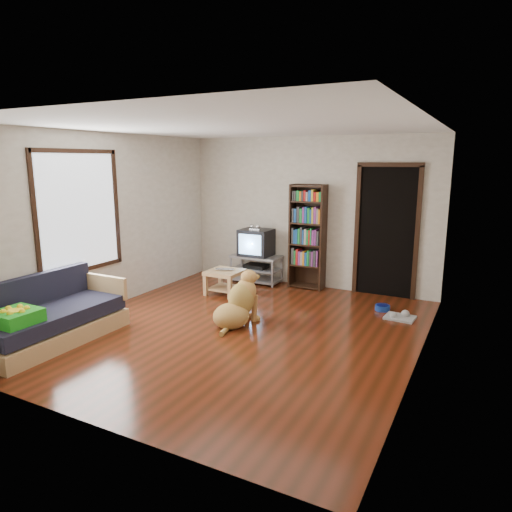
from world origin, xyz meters
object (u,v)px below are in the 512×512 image
at_px(dog, 238,305).
at_px(tv_stand, 256,268).
at_px(grey_rag, 400,317).
at_px(bookshelf, 308,231).
at_px(dog_bowl, 382,308).
at_px(coffee_table, 225,277).
at_px(laptop, 224,270).
at_px(sofa, 51,320).
at_px(crt_tv, 257,242).
at_px(green_cushion, 16,317).

bearing_deg(dog, tv_stand, 111.02).
bearing_deg(grey_rag, bookshelf, 152.73).
bearing_deg(dog_bowl, tv_stand, 166.78).
xyz_separation_m(grey_rag, bookshelf, (-1.77, 0.91, 0.99)).
bearing_deg(coffee_table, grey_rag, 1.74).
height_order(dog_bowl, dog, dog).
distance_m(laptop, bookshelf, 1.60).
bearing_deg(tv_stand, laptop, -97.45).
bearing_deg(coffee_table, sofa, -107.35).
distance_m(sofa, dog, 2.36).
distance_m(dog_bowl, crt_tv, 2.59).
relative_size(dog_bowl, tv_stand, 0.24).
distance_m(grey_rag, sofa, 4.65).
distance_m(bookshelf, dog, 2.28).
distance_m(tv_stand, dog, 2.21).
xyz_separation_m(tv_stand, dog, (0.79, -2.06, 0.01)).
xyz_separation_m(green_cushion, grey_rag, (3.57, 3.35, -0.48)).
distance_m(grey_rag, bookshelf, 2.22).
bearing_deg(tv_stand, grey_rag, -16.75).
bearing_deg(sofa, bookshelf, 62.68).
relative_size(green_cushion, tv_stand, 0.50).
bearing_deg(dog_bowl, crt_tv, 166.29).
bearing_deg(laptop, coffee_table, 71.25).
bearing_deg(grey_rag, dog, -147.19).
distance_m(crt_tv, dog, 2.28).
height_order(laptop, bookshelf, bookshelf).
height_order(grey_rag, bookshelf, bookshelf).
bearing_deg(crt_tv, sofa, -104.93).
bearing_deg(grey_rag, green_cushion, -136.83).
bearing_deg(coffee_table, laptop, -90.00).
relative_size(green_cushion, sofa, 0.25).
relative_size(dog_bowl, dog, 0.24).
height_order(green_cushion, coffee_table, green_cushion).
bearing_deg(dog, green_cushion, -127.94).
height_order(green_cushion, laptop, green_cushion).
height_order(tv_stand, crt_tv, crt_tv).
relative_size(laptop, tv_stand, 0.34).
height_order(crt_tv, dog, crt_tv).
distance_m(bookshelf, sofa, 4.26).
bearing_deg(coffee_table, dog_bowl, 7.54).
xyz_separation_m(grey_rag, dog, (-1.93, -1.24, 0.26)).
relative_size(bookshelf, dog, 1.95).
relative_size(dog_bowl, crt_tv, 0.38).
relative_size(tv_stand, coffee_table, 1.64).
bearing_deg(sofa, green_cushion, -76.99).
bearing_deg(bookshelf, coffee_table, -137.05).
distance_m(dog_bowl, tv_stand, 2.50).
xyz_separation_m(green_cushion, coffee_table, (0.73, 3.26, -0.21)).
bearing_deg(dog, laptop, 129.06).
height_order(laptop, dog_bowl, laptop).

